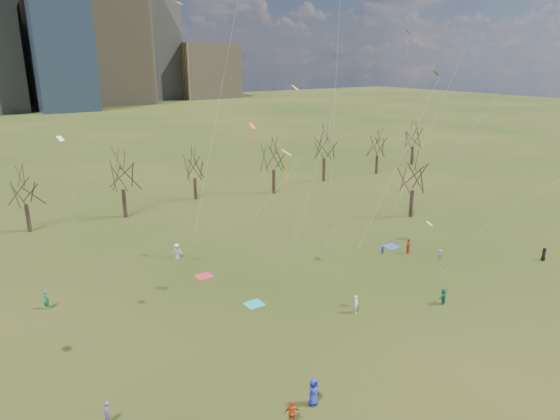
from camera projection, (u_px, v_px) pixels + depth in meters
ground at (361, 326)px, 41.38m from camera, size 500.00×500.00×0.00m
bare_tree_row at (178, 172)px, 69.01m from camera, size 113.04×29.80×9.50m
blanket_teal at (254, 304)px, 44.97m from camera, size 1.60×1.50×0.03m
blanket_navy at (391, 246)px, 58.62m from camera, size 1.60×1.50×0.03m
blanket_crimson at (204, 276)px, 50.71m from camera, size 1.60×1.50×0.03m
person_0 at (313, 392)px, 31.74m from camera, size 1.02×0.75×1.92m
person_1 at (356, 304)px, 43.23m from camera, size 0.69×0.72×1.66m
person_3 at (440, 255)px, 54.57m from camera, size 0.87×0.93×1.26m
person_4 at (292, 413)px, 30.04m from camera, size 1.07×0.82×1.69m
person_5 at (443, 296)px, 44.82m from camera, size 1.48×0.94×1.53m
person_6 at (544, 254)px, 54.44m from camera, size 0.86×0.80×1.48m
person_7 at (107, 413)px, 30.06m from camera, size 0.52×0.66×1.61m
person_8 at (383, 250)px, 56.26m from camera, size 0.46×0.54×0.97m
person_9 at (177, 251)px, 54.92m from camera, size 1.28×1.20×1.73m
person_10 at (408, 246)px, 56.28m from camera, size 1.12×0.81×1.77m
person_13 at (46, 300)px, 43.92m from camera, size 0.69×0.76×1.75m
kites_airborne at (320, 150)px, 49.26m from camera, size 73.11×34.20×32.63m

